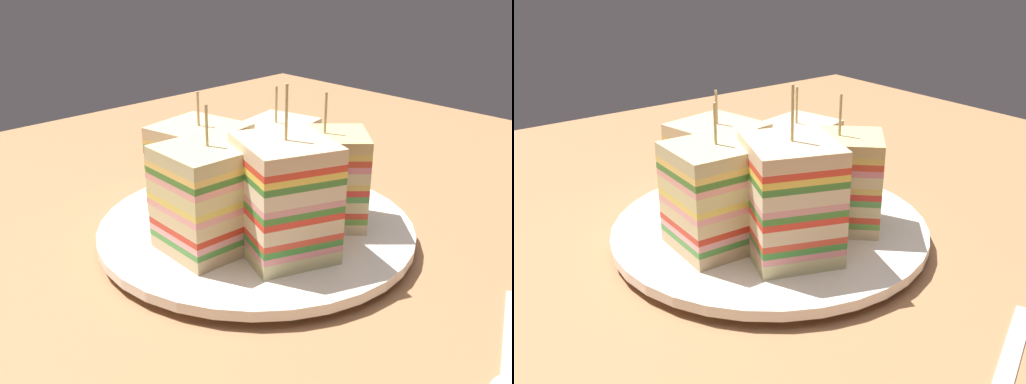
{
  "view_description": "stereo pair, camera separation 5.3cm",
  "coord_description": "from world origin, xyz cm",
  "views": [
    {
      "loc": [
        -33.96,
        -35.27,
        25.3
      ],
      "look_at": [
        0.0,
        0.0,
        4.62
      ],
      "focal_mm": 42.14,
      "sensor_mm": 36.0,
      "label": 1
    },
    {
      "loc": [
        -29.94,
        -38.74,
        25.3
      ],
      "look_at": [
        0.0,
        0.0,
        4.62
      ],
      "focal_mm": 42.14,
      "sensor_mm": 36.0,
      "label": 2
    }
  ],
  "objects": [
    {
      "name": "sandwich_wedge_3",
      "position": [
        -1.71,
        5.57,
        5.73
      ],
      "size": [
        8.14,
        8.59,
        11.35
      ],
      "rotation": [
        0.0,
        0.0,
        11.18
      ],
      "color": "#E0C083",
      "rests_on": "plate"
    },
    {
      "name": "sandwich_wedge_2",
      "position": [
        5.16,
        2.69,
        5.48
      ],
      "size": [
        8.54,
        7.25,
        11.21
      ],
      "rotation": [
        0.0,
        0.0,
        9.64
      ],
      "color": "#D5C187",
      "rests_on": "plate"
    },
    {
      "name": "ground_plane",
      "position": [
        0.0,
        0.0,
        -0.9
      ],
      "size": [
        109.47,
        97.91,
        1.8
      ],
      "primitive_type": "cube",
      "color": "#A77249"
    },
    {
      "name": "chip_pile",
      "position": [
        -1.4,
        0.42,
        2.77
      ],
      "size": [
        6.05,
        5.97,
        2.54
      ],
      "color": "#DDAE58",
      "rests_on": "plate"
    },
    {
      "name": "sandwich_wedge_0",
      "position": [
        -2.11,
        -5.43,
        6.39
      ],
      "size": [
        8.98,
        9.4,
        13.92
      ],
      "rotation": [
        0.0,
        0.0,
        7.48
      ],
      "color": "beige",
      "rests_on": "plate"
    },
    {
      "name": "plate",
      "position": [
        0.0,
        0.0,
        0.98
      ],
      "size": [
        28.25,
        28.25,
        1.62
      ],
      "color": "white",
      "rests_on": "ground_plane"
    },
    {
      "name": "sandwich_wedge_1",
      "position": [
        4.39,
        -3.84,
        5.78
      ],
      "size": [
        9.38,
        9.33,
        11.92
      ],
      "rotation": [
        0.0,
        0.0,
        8.66
      ],
      "color": "beige",
      "rests_on": "plate"
    },
    {
      "name": "sandwich_wedge_4",
      "position": [
        -5.8,
        -0.6,
        6.0
      ],
      "size": [
        7.8,
        7.03,
        12.13
      ],
      "rotation": [
        0.0,
        0.0,
        12.52
      ],
      "color": "#D1B282",
      "rests_on": "plate"
    }
  ]
}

